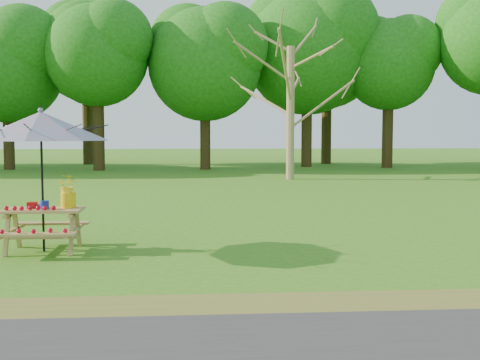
{
  "coord_description": "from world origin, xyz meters",
  "views": [
    {
      "loc": [
        -0.73,
        -8.96,
        1.85
      ],
      "look_at": [
        -0.04,
        0.5,
        1.1
      ],
      "focal_mm": 45.0,
      "sensor_mm": 36.0,
      "label": 1
    }
  ],
  "objects": [
    {
      "name": "ground",
      "position": [
        0.0,
        0.0,
        0.0
      ],
      "size": [
        120.0,
        120.0,
        0.0
      ],
      "primitive_type": "plane",
      "color": "#337215",
      "rests_on": "ground"
    },
    {
      "name": "picnic_table",
      "position": [
        -3.11,
        0.5,
        0.33
      ],
      "size": [
        1.2,
        1.32,
        0.67
      ],
      "color": "#A8814C",
      "rests_on": "ground"
    },
    {
      "name": "tomatoes_row",
      "position": [
        -3.26,
        0.32,
        0.71
      ],
      "size": [
        0.77,
        0.13,
        0.07
      ],
      "primitive_type": null,
      "color": "red",
      "rests_on": "picnic_table"
    },
    {
      "name": "patio_umbrella",
      "position": [
        -3.11,
        0.5,
        1.95
      ],
      "size": [
        2.12,
        2.12,
        2.25
      ],
      "color": "black",
      "rests_on": "ground"
    },
    {
      "name": "flower_bucket",
      "position": [
        -2.74,
        0.61,
        0.95
      ],
      "size": [
        0.4,
        0.38,
        0.53
      ],
      "color": "yellow",
      "rests_on": "picnic_table"
    },
    {
      "name": "produce_bins",
      "position": [
        -3.16,
        0.53,
        0.72
      ],
      "size": [
        0.35,
        0.35,
        0.13
      ],
      "color": "#AB0D0F",
      "rests_on": "picnic_table"
    },
    {
      "name": "treeline",
      "position": [
        0.0,
        22.0,
        8.0
      ],
      "size": [
        60.0,
        12.0,
        16.0
      ],
      "primitive_type": null,
      "color": "#19580F",
      "rests_on": "ground"
    },
    {
      "name": "drygrass_strip",
      "position": [
        0.0,
        -2.8,
        0.0
      ],
      "size": [
        120.0,
        1.2,
        0.01
      ],
      "primitive_type": "cube",
      "color": "olive",
      "rests_on": "ground"
    }
  ]
}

